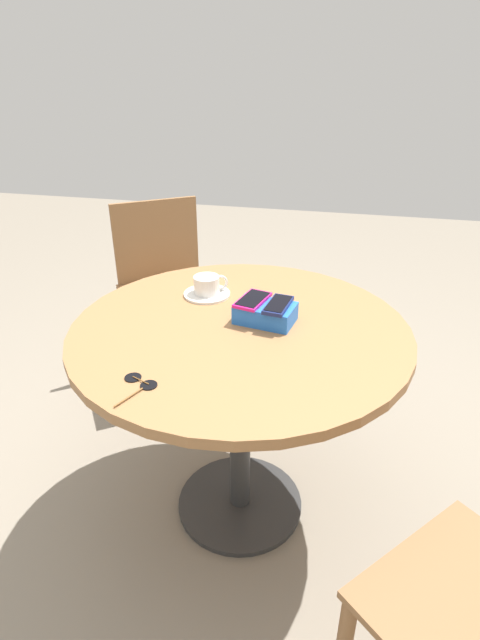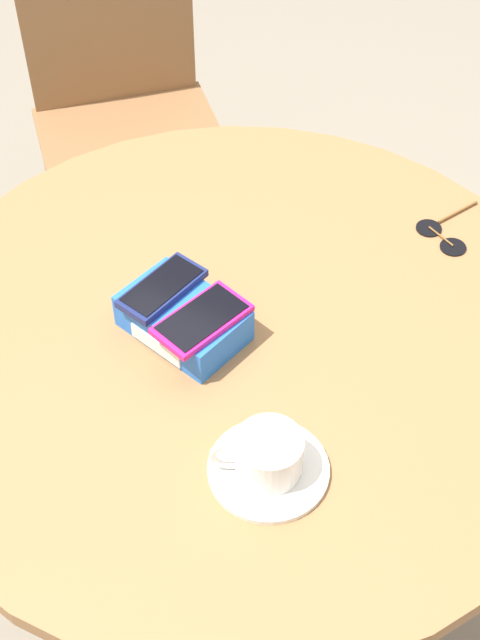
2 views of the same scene
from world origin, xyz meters
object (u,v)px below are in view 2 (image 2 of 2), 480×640
(phone_navy, at_px, (162,288))
(coffee_cup, at_px, (267,454))
(round_table, at_px, (240,382))
(saucer, at_px, (268,469))
(phone_magenta, at_px, (202,319))
(sunglasses, at_px, (443,235))
(phone_box, at_px, (183,318))
(chair_far_side, at_px, (127,118))

(phone_navy, bearing_deg, coffee_cup, -30.38)
(phone_navy, bearing_deg, round_table, 19.56)
(saucer, xyz_separation_m, coffee_cup, (-0.00, -0.00, 0.03))
(phone_magenta, height_order, sunglasses, phone_magenta)
(round_table, height_order, phone_navy, phone_navy)
(phone_navy, relative_size, phone_magenta, 0.94)
(phone_box, relative_size, chair_far_side, 0.20)
(phone_navy, height_order, sunglasses, phone_navy)
(phone_box, relative_size, sunglasses, 1.32)
(chair_far_side, bearing_deg, phone_navy, -48.76)
(phone_magenta, distance_m, chair_far_side, 1.00)
(chair_far_side, bearing_deg, round_table, -42.27)
(phone_magenta, distance_m, sunglasses, 0.45)
(phone_magenta, height_order, chair_far_side, chair_far_side)
(phone_navy, xyz_separation_m, sunglasses, (0.28, 0.38, -0.06))
(phone_navy, bearing_deg, phone_magenta, -14.35)
(phone_navy, distance_m, sunglasses, 0.47)
(phone_box, height_order, chair_far_side, chair_far_side)
(phone_box, height_order, saucer, phone_box)
(coffee_cup, distance_m, sunglasses, 0.53)
(phone_box, bearing_deg, phone_magenta, -17.16)
(phone_magenta, relative_size, chair_far_side, 0.16)
(round_table, distance_m, phone_navy, 0.22)
(coffee_cup, bearing_deg, phone_navy, 149.62)
(sunglasses, bearing_deg, coffee_cup, -92.20)
(round_table, bearing_deg, chair_far_side, 137.73)
(round_table, distance_m, coffee_cup, 0.29)
(round_table, height_order, saucer, saucer)
(phone_box, distance_m, phone_magenta, 0.05)
(round_table, distance_m, phone_magenta, 0.19)
(saucer, height_order, coffee_cup, coffee_cup)
(phone_navy, xyz_separation_m, coffee_cup, (0.26, -0.15, -0.02))
(round_table, distance_m, phone_box, 0.17)
(phone_box, distance_m, chair_far_side, 0.95)
(phone_box, xyz_separation_m, phone_navy, (-0.04, 0.01, 0.03))
(sunglasses, bearing_deg, phone_magenta, -116.51)
(phone_box, relative_size, phone_navy, 1.36)
(phone_box, xyz_separation_m, phone_magenta, (0.04, -0.01, 0.03))
(saucer, bearing_deg, round_table, 129.57)
(sunglasses, bearing_deg, chair_far_side, 161.88)
(phone_magenta, xyz_separation_m, saucer, (0.18, -0.13, -0.06))
(phone_navy, bearing_deg, sunglasses, 53.59)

